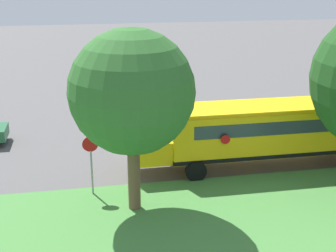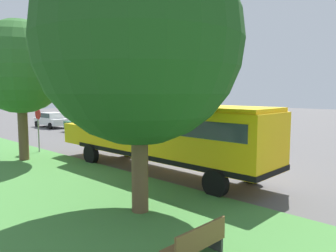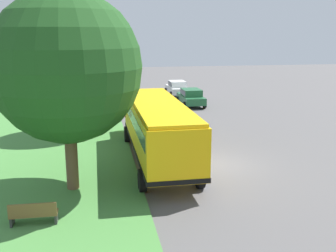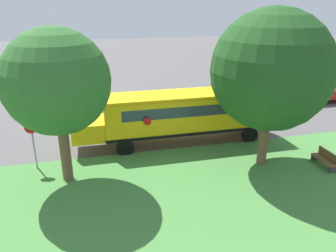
{
  "view_description": "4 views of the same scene",
  "coord_description": "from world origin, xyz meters",
  "px_view_note": "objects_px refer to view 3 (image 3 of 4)",
  "views": [
    {
      "loc": [
        -23.38,
        9.89,
        9.55
      ],
      "look_at": [
        -1.09,
        5.76,
        1.78
      ],
      "focal_mm": 50.0,
      "sensor_mm": 36.0,
      "label": 1
    },
    {
      "loc": [
        -13.37,
        -9.51,
        3.74
      ],
      "look_at": [
        0.01,
        3.31,
        1.78
      ],
      "focal_mm": 35.0,
      "sensor_mm": 36.0,
      "label": 2
    },
    {
      "loc": [
        -5.79,
        -18.37,
        6.52
      ],
      "look_at": [
        -1.68,
        3.9,
        1.17
      ],
      "focal_mm": 42.0,
      "sensor_mm": 36.0,
      "label": 3
    },
    {
      "loc": [
        -21.37,
        6.7,
        8.41
      ],
      "look_at": [
        -2.72,
        2.09,
        1.07
      ],
      "focal_mm": 35.0,
      "sensor_mm": 36.0,
      "label": 4
    }
  ],
  "objects_px": {
    "car_white_middle": "(177,87)",
    "oak_tree_roadside_mid": "(90,55)",
    "oak_tree_beside_bus": "(71,63)",
    "car_green_nearest": "(191,96)",
    "stop_sign": "(113,102)",
    "park_bench": "(34,214)",
    "school_bus": "(157,125)"
  },
  "relations": [
    {
      "from": "car_green_nearest",
      "to": "stop_sign",
      "type": "distance_m",
      "value": 10.02
    },
    {
      "from": "car_white_middle",
      "to": "school_bus",
      "type": "bearing_deg",
      "value": -104.42
    },
    {
      "from": "car_white_middle",
      "to": "oak_tree_roadside_mid",
      "type": "height_order",
      "value": "oak_tree_roadside_mid"
    },
    {
      "from": "car_white_middle",
      "to": "stop_sign",
      "type": "distance_m",
      "value": 15.01
    },
    {
      "from": "school_bus",
      "to": "oak_tree_roadside_mid",
      "type": "height_order",
      "value": "oak_tree_roadside_mid"
    },
    {
      "from": "stop_sign",
      "to": "park_bench",
      "type": "distance_m",
      "value": 15.5
    },
    {
      "from": "car_green_nearest",
      "to": "car_white_middle",
      "type": "relative_size",
      "value": 1.0
    },
    {
      "from": "oak_tree_roadside_mid",
      "to": "school_bus",
      "type": "bearing_deg",
      "value": -64.78
    },
    {
      "from": "oak_tree_beside_bus",
      "to": "oak_tree_roadside_mid",
      "type": "relative_size",
      "value": 1.11
    },
    {
      "from": "stop_sign",
      "to": "park_bench",
      "type": "bearing_deg",
      "value": -103.05
    },
    {
      "from": "school_bus",
      "to": "stop_sign",
      "type": "bearing_deg",
      "value": 101.75
    },
    {
      "from": "car_green_nearest",
      "to": "oak_tree_beside_bus",
      "type": "relative_size",
      "value": 0.53
    },
    {
      "from": "school_bus",
      "to": "car_green_nearest",
      "type": "distance_m",
      "value": 16.42
    },
    {
      "from": "stop_sign",
      "to": "park_bench",
      "type": "xyz_separation_m",
      "value": [
        -3.49,
        -15.05,
        -1.26
      ]
    },
    {
      "from": "oak_tree_beside_bus",
      "to": "stop_sign",
      "type": "bearing_deg",
      "value": 79.74
    },
    {
      "from": "car_white_middle",
      "to": "stop_sign",
      "type": "xyz_separation_m",
      "value": [
        -7.4,
        -13.03,
        0.86
      ]
    },
    {
      "from": "stop_sign",
      "to": "school_bus",
      "type": "bearing_deg",
      "value": -78.25
    },
    {
      "from": "school_bus",
      "to": "car_white_middle",
      "type": "distance_m",
      "value": 22.47
    },
    {
      "from": "car_green_nearest",
      "to": "park_bench",
      "type": "distance_m",
      "value": 24.33
    },
    {
      "from": "car_green_nearest",
      "to": "stop_sign",
      "type": "xyz_separation_m",
      "value": [
        -7.4,
        -6.71,
        0.86
      ]
    },
    {
      "from": "school_bus",
      "to": "park_bench",
      "type": "distance_m",
      "value": 8.4
    },
    {
      "from": "car_green_nearest",
      "to": "oak_tree_beside_bus",
      "type": "height_order",
      "value": "oak_tree_beside_bus"
    },
    {
      "from": "car_green_nearest",
      "to": "oak_tree_roadside_mid",
      "type": "xyz_separation_m",
      "value": [
        -8.9,
        -8.37,
        4.25
      ]
    },
    {
      "from": "school_bus",
      "to": "oak_tree_beside_bus",
      "type": "distance_m",
      "value": 6.11
    },
    {
      "from": "school_bus",
      "to": "park_bench",
      "type": "relative_size",
      "value": 7.72
    },
    {
      "from": "park_bench",
      "to": "stop_sign",
      "type": "bearing_deg",
      "value": 76.95
    },
    {
      "from": "oak_tree_roadside_mid",
      "to": "stop_sign",
      "type": "relative_size",
      "value": 2.73
    },
    {
      "from": "car_green_nearest",
      "to": "park_bench",
      "type": "height_order",
      "value": "car_green_nearest"
    },
    {
      "from": "car_white_middle",
      "to": "park_bench",
      "type": "xyz_separation_m",
      "value": [
        -10.89,
        -28.08,
        -0.4
      ]
    },
    {
      "from": "school_bus",
      "to": "stop_sign",
      "type": "xyz_separation_m",
      "value": [
        -1.81,
        8.7,
        -0.19
      ]
    },
    {
      "from": "school_bus",
      "to": "car_green_nearest",
      "type": "relative_size",
      "value": 2.82
    },
    {
      "from": "oak_tree_roadside_mid",
      "to": "park_bench",
      "type": "bearing_deg",
      "value": -98.44
    }
  ]
}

